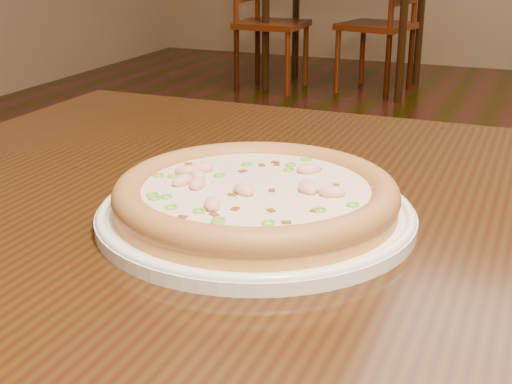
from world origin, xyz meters
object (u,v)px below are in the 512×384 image
at_px(chair_b, 384,25).
at_px(chair_a, 264,23).
at_px(hero_table, 387,314).
at_px(pizza, 256,195).
at_px(plate, 256,213).

bearing_deg(chair_b, chair_a, -167.93).
relative_size(hero_table, pizza, 4.52).
height_order(hero_table, chair_b, chair_b).
bearing_deg(hero_table, chair_a, 113.31).
bearing_deg(pizza, plate, 16.43).
bearing_deg(hero_table, chair_b, 102.56).
relative_size(hero_table, chair_b, 1.26).
xyz_separation_m(plate, chair_b, (-0.78, 4.11, -0.32)).
bearing_deg(chair_a, pizza, -68.45).
bearing_deg(hero_table, pizza, -157.39).
distance_m(pizza, chair_b, 4.20).
xyz_separation_m(hero_table, pizza, (-0.12, -0.05, 0.13)).
height_order(pizza, chair_b, chair_b).
xyz_separation_m(pizza, chair_a, (-1.56, 3.94, -0.34)).
xyz_separation_m(plate, pizza, (-0.00, -0.00, 0.02)).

